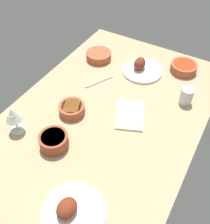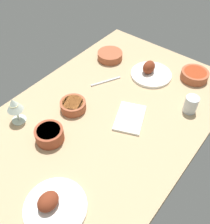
{
  "view_description": "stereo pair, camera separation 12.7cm",
  "coord_description": "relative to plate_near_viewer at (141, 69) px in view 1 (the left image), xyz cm",
  "views": [
    {
      "loc": [
        75.31,
        43.75,
        98.58
      ],
      "look_at": [
        0.0,
        0.0,
        6.0
      ],
      "focal_mm": 41.81,
      "sensor_mm": 36.0,
      "label": 1
    },
    {
      "loc": [
        68.15,
        54.23,
        98.58
      ],
      "look_at": [
        0.0,
        0.0,
        6.0
      ],
      "focal_mm": 41.81,
      "sensor_mm": 36.0,
      "label": 2
    }
  ],
  "objects": [
    {
      "name": "bowl_onions",
      "position": [
        1.7,
        -27.82,
        0.41
      ],
      "size": [
        15.13,
        15.13,
        4.54
      ],
      "color": "#A35133",
      "rests_on": "dining_table"
    },
    {
      "name": "bowl_sauce",
      "position": [
        -12.73,
        20.94,
        0.57
      ],
      "size": [
        15.08,
        15.08,
        4.83
      ],
      "color": "#A35133",
      "rests_on": "dining_table"
    },
    {
      "name": "wine_glass",
      "position": [
        69.06,
        -31.1,
        7.85
      ],
      "size": [
        7.6,
        7.6,
        14.0
      ],
      "color": "silver",
      "rests_on": "dining_table"
    },
    {
      "name": "plate_center_main",
      "position": [
        88.8,
        13.49,
        -0.28
      ],
      "size": [
        23.53,
        23.53,
        7.32
      ],
      "color": "white",
      "rests_on": "dining_table"
    },
    {
      "name": "plate_near_viewer",
      "position": [
        0.0,
        0.0,
        0.0
      ],
      "size": [
        23.16,
        23.16,
        8.59
      ],
      "color": "white",
      "rests_on": "dining_table"
    },
    {
      "name": "bowl_soup",
      "position": [
        47.19,
        -15.76,
        0.59
      ],
      "size": [
        12.78,
        12.78,
        4.88
      ],
      "color": "#A35133",
      "rests_on": "dining_table"
    },
    {
      "name": "dining_table",
      "position": [
        40.42,
        -0.89,
        -4.08
      ],
      "size": [
        140.0,
        90.0,
        4.0
      ],
      "primitive_type": "cube",
      "color": "tan",
      "rests_on": "ground"
    },
    {
      "name": "fork_loose",
      "position": [
        20.61,
        -16.1,
        -1.68
      ],
      "size": [
        16.35,
        8.96,
        0.8
      ],
      "primitive_type": "cube",
      "rotation": [
        0.0,
        0.0,
        5.81
      ],
      "color": "silver",
      "rests_on": "dining_table"
    },
    {
      "name": "water_tumbler",
      "position": [
        12.02,
        30.22,
        2.33
      ],
      "size": [
        6.59,
        6.59,
        8.83
      ],
      "primitive_type": "cylinder",
      "color": "silver",
      "rests_on": "dining_table"
    },
    {
      "name": "folded_napkin",
      "position": [
        34.86,
        10.12,
        -1.48
      ],
      "size": [
        22.57,
        19.15,
        1.2
      ],
      "primitive_type": "cube",
      "rotation": [
        0.0,
        0.0,
        0.39
      ],
      "color": "white",
      "rests_on": "dining_table"
    },
    {
      "name": "bowl_potatoes",
      "position": [
        67.56,
        -10.9,
        1.37
      ],
      "size": [
        12.78,
        12.78,
        6.39
      ],
      "color": "brown",
      "rests_on": "dining_table"
    }
  ]
}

